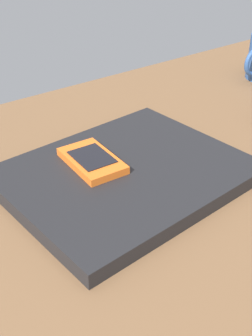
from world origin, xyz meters
The scene contains 3 objects.
desk_surface centered at (0.00, 0.00, 1.50)cm, with size 120.00×80.00×3.00cm, color brown.
laptop_closed centered at (7.14, -5.86, 4.01)cm, with size 30.82×24.63×2.02cm, color black.
cell_phone_on_laptop centered at (10.19, -9.39, 5.58)cm, with size 6.32×9.99×1.20cm.
Camera 1 is at (36.84, 33.50, 35.94)cm, focal length 46.87 mm.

